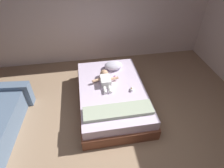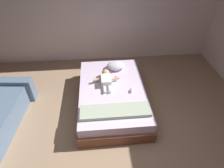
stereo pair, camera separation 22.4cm
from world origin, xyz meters
name	(u,v)px [view 1 (the left image)]	position (x,y,z in m)	size (l,w,h in m)	color
ground_plane	(117,151)	(0.00, 0.00, 0.00)	(8.00, 8.00, 0.00)	#95795D
wall_behind_bed	(95,12)	(0.00, 3.00, 1.29)	(8.00, 0.12, 2.59)	silver
bed	(112,96)	(0.11, 1.13, 0.21)	(1.35, 2.08, 0.43)	brown
pillow	(113,66)	(0.26, 1.79, 0.51)	(0.40, 0.31, 0.16)	silver
baby	(105,79)	(0.01, 1.34, 0.50)	(0.55, 0.64, 0.17)	white
toothbrush	(114,77)	(0.22, 1.47, 0.43)	(0.08, 0.12, 0.02)	#B6369C
blanket	(118,111)	(0.11, 0.48, 0.46)	(1.21, 0.32, 0.06)	#A3B198
baby_bottle	(132,89)	(0.48, 0.99, 0.45)	(0.08, 0.11, 0.07)	white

